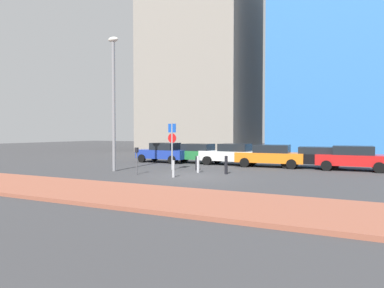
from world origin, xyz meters
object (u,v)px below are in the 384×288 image
(parked_car_white, at_px, (231,154))
(parked_car_black, at_px, (311,157))
(traffic_bollard_near, at_px, (173,169))
(parked_car_orange, at_px, (270,155))
(street_lamp, at_px, (114,94))
(parking_meter, at_px, (137,157))
(traffic_bollard_far, at_px, (226,165))
(traffic_bollard_edge, at_px, (198,164))
(parking_sign_post, at_px, (172,141))
(parked_car_green, at_px, (197,153))
(parked_car_red, at_px, (352,157))
(parked_car_blue, at_px, (164,152))
(traffic_bollard_mid, at_px, (196,163))

(parked_car_white, bearing_deg, parked_car_black, 1.33)
(parked_car_black, distance_m, traffic_bollard_near, 10.05)
(parked_car_orange, height_order, street_lamp, street_lamp)
(parking_meter, distance_m, traffic_bollard_far, 5.08)
(traffic_bollard_near, distance_m, traffic_bollard_edge, 2.46)
(parked_car_orange, relative_size, parking_meter, 3.03)
(parking_sign_post, relative_size, street_lamp, 0.36)
(parked_car_green, xyz_separation_m, parking_meter, (-0.08, -7.91, 0.19))
(parked_car_green, distance_m, street_lamp, 8.44)
(traffic_bollard_edge, bearing_deg, street_lamp, -163.78)
(parked_car_red, xyz_separation_m, parking_meter, (-10.94, -7.50, 0.17))
(parked_car_red, bearing_deg, parked_car_blue, -179.54)
(parked_car_orange, relative_size, parking_sign_post, 1.56)
(street_lamp, relative_size, traffic_bollard_mid, 9.30)
(parked_car_blue, relative_size, parking_meter, 2.81)
(parked_car_blue, bearing_deg, parked_car_red, 0.46)
(parked_car_blue, relative_size, parked_car_green, 0.97)
(traffic_bollard_far, xyz_separation_m, traffic_bollard_edge, (-1.71, -0.09, -0.02))
(traffic_bollard_far, height_order, traffic_bollard_edge, traffic_bollard_far)
(parked_car_white, distance_m, parked_car_black, 5.53)
(traffic_bollard_far, distance_m, traffic_bollard_edge, 1.71)
(traffic_bollard_edge, bearing_deg, parked_car_orange, 59.42)
(parked_car_green, height_order, parked_car_white, parked_car_white)
(parked_car_black, xyz_separation_m, traffic_bollard_edge, (-5.70, -5.61, -0.25))
(parked_car_black, distance_m, traffic_bollard_far, 6.82)
(parked_car_orange, bearing_deg, parked_car_green, 175.44)
(parked_car_green, distance_m, parked_car_red, 10.87)
(parked_car_blue, height_order, parking_meter, parked_car_blue)
(parked_car_white, bearing_deg, parked_car_blue, -176.54)
(parked_car_white, height_order, parked_car_orange, parked_car_white)
(parked_car_blue, height_order, parked_car_black, parked_car_blue)
(parked_car_white, xyz_separation_m, traffic_bollard_near, (-0.49, -7.92, -0.35))
(traffic_bollard_near, height_order, traffic_bollard_edge, traffic_bollard_edge)
(traffic_bollard_far, bearing_deg, street_lamp, -167.08)
(parked_car_white, height_order, parking_sign_post, parking_sign_post)
(parked_car_orange, xyz_separation_m, traffic_bollard_edge, (-3.07, -5.20, -0.30))
(parked_car_green, distance_m, traffic_bollard_mid, 4.98)
(parked_car_orange, relative_size, traffic_bollard_far, 4.43)
(parked_car_green, distance_m, parked_car_orange, 5.80)
(parked_car_red, bearing_deg, parking_sign_post, -155.34)
(parked_car_black, bearing_deg, traffic_bollard_near, -126.82)
(parked_car_orange, bearing_deg, parked_car_white, 174.58)
(parked_car_blue, bearing_deg, traffic_bollard_near, -56.43)
(parked_car_blue, height_order, parked_car_white, same)
(traffic_bollard_mid, bearing_deg, parking_meter, -122.31)
(parked_car_black, bearing_deg, parked_car_orange, -171.26)
(parked_car_blue, height_order, parked_car_green, parked_car_blue)
(parking_meter, height_order, traffic_bollard_near, parking_meter)
(parked_car_green, bearing_deg, parking_sign_post, -82.71)
(parked_car_white, height_order, traffic_bollard_far, parked_car_white)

